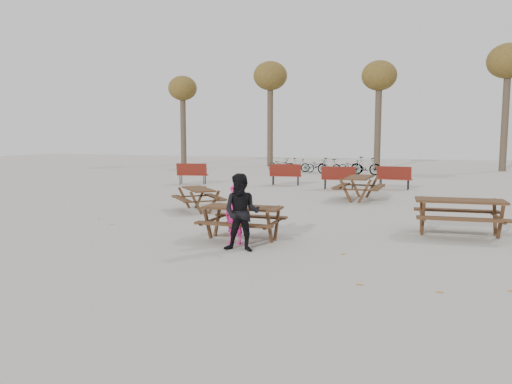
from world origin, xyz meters
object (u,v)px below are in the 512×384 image
(food_tray, at_px, (247,206))
(child, at_px, (235,214))
(picnic_table_north, at_px, (199,200))
(main_picnic_table, at_px, (242,214))
(adult, at_px, (242,213))
(picnic_table_east, at_px, (459,217))
(soda_bottle, at_px, (231,204))
(picnic_table_far, at_px, (359,188))

(food_tray, bearing_deg, child, -106.90)
(picnic_table_north, bearing_deg, main_picnic_table, -3.90)
(adult, relative_size, picnic_table_east, 0.80)
(child, xyz_separation_m, picnic_table_east, (4.81, 2.57, -0.23))
(main_picnic_table, xyz_separation_m, soda_bottle, (-0.19, -0.22, 0.26))
(picnic_table_north, xyz_separation_m, picnic_table_far, (4.57, 4.30, 0.07))
(main_picnic_table, xyz_separation_m, picnic_table_east, (4.83, 2.06, -0.15))
(main_picnic_table, distance_m, picnic_table_far, 8.13)
(child, bearing_deg, food_tray, 83.37)
(picnic_table_east, relative_size, picnic_table_far, 1.01)
(soda_bottle, relative_size, picnic_table_north, 0.10)
(food_tray, distance_m, picnic_table_east, 5.17)
(picnic_table_east, height_order, picnic_table_north, picnic_table_east)
(adult, bearing_deg, picnic_table_north, 118.46)
(adult, distance_m, picnic_table_east, 5.47)
(picnic_table_east, bearing_deg, food_tray, -158.43)
(food_tray, relative_size, child, 0.13)
(adult, relative_size, picnic_table_far, 0.81)
(food_tray, bearing_deg, main_picnic_table, 144.40)
(soda_bottle, xyz_separation_m, picnic_table_far, (1.95, 8.16, -0.41))
(child, height_order, picnic_table_east, child)
(child, bearing_deg, picnic_table_far, 88.64)
(picnic_table_east, bearing_deg, picnic_table_north, 165.15)
(main_picnic_table, relative_size, soda_bottle, 10.59)
(soda_bottle, bearing_deg, picnic_table_east, 24.42)
(adult, relative_size, picnic_table_north, 0.97)
(adult, bearing_deg, food_tray, 98.22)
(adult, bearing_deg, soda_bottle, 117.23)
(food_tray, relative_size, picnic_table_far, 0.09)
(picnic_table_east, xyz_separation_m, picnic_table_north, (-7.64, 1.58, -0.08))
(soda_bottle, height_order, picnic_table_east, soda_bottle)
(food_tray, distance_m, picnic_table_far, 8.21)
(food_tray, height_order, child, child)
(main_picnic_table, bearing_deg, picnic_table_east, 23.10)
(soda_bottle, distance_m, adult, 1.07)
(food_tray, bearing_deg, soda_bottle, -160.04)
(main_picnic_table, relative_size, adult, 1.10)
(child, relative_size, picnic_table_north, 0.79)
(adult, xyz_separation_m, picnic_table_far, (1.37, 9.06, -0.38))
(child, xyz_separation_m, picnic_table_far, (1.74, 8.45, -0.23))
(food_tray, xyz_separation_m, picnic_table_far, (1.61, 8.04, -0.36))
(food_tray, xyz_separation_m, child, (-0.13, -0.41, -0.13))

